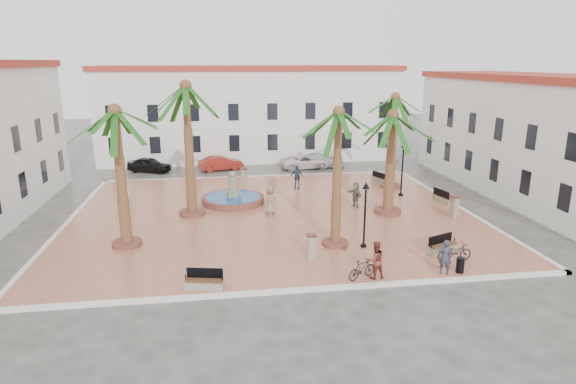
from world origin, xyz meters
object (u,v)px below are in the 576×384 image
(bench_s, at_px, (204,283))
(bench_se, at_px, (443,248))
(bench_e, at_px, (443,199))
(bollard_n, at_px, (244,176))
(palm_s, at_px, (338,128))
(palm_e, at_px, (392,129))
(bollard_e, at_px, (454,207))
(car_black, at_px, (149,165))
(cyclist_a, at_px, (445,257))
(fountain, at_px, (233,198))
(lamppost_s, at_px, (365,203))
(lamppost_e, at_px, (403,160))
(palm_nw, at_px, (186,101))
(bollard_se, at_px, (311,246))
(car_red, at_px, (221,163))
(palm_sw, at_px, (116,127))
(litter_bin, at_px, (460,265))
(car_white, at_px, (305,162))
(palm_ne, at_px, (395,108))
(pedestrian_east, at_px, (355,195))
(cyclist_b, at_px, (375,260))
(pedestrian_fountain_b, at_px, (297,177))
(bench_ne, at_px, (380,179))
(pedestrian_north, at_px, (192,177))
(car_silver, at_px, (321,160))
(pedestrian_fountain_a, at_px, (270,200))
(bicycle_b, at_px, (362,269))

(bench_s, distance_m, bench_se, 12.57)
(bench_e, height_order, bollard_n, bollard_n)
(palm_s, height_order, palm_e, palm_s)
(bollard_e, xyz_separation_m, car_black, (-21.24, 17.23, -0.22))
(cyclist_a, bearing_deg, fountain, -34.98)
(lamppost_s, xyz_separation_m, lamppost_e, (5.82, 9.63, 0.26))
(palm_nw, relative_size, bollard_se, 6.48)
(car_red, bearing_deg, bench_e, -146.31)
(palm_sw, height_order, litter_bin, palm_sw)
(palm_e, xyz_separation_m, bench_se, (0.51, -7.02, -5.32))
(palm_s, xyz_separation_m, car_white, (1.99, 20.13, -5.94))
(palm_ne, height_order, pedestrian_east, palm_ne)
(cyclist_b, height_order, pedestrian_fountain_b, pedestrian_fountain_b)
(pedestrian_fountain_b, height_order, pedestrian_east, pedestrian_fountain_b)
(pedestrian_east, bearing_deg, car_white, 166.73)
(bench_ne, relative_size, pedestrian_north, 1.07)
(bench_e, xyz_separation_m, pedestrian_east, (-6.52, -0.14, 0.60))
(cyclist_b, relative_size, car_silver, 0.40)
(palm_s, xyz_separation_m, bench_e, (9.58, 6.89, -6.18))
(car_silver, bearing_deg, bench_se, -157.95)
(bench_se, xyz_separation_m, cyclist_a, (-1.10, -2.45, 0.58))
(fountain, xyz_separation_m, lamppost_s, (6.71, -9.59, 2.15))
(fountain, height_order, pedestrian_fountain_a, fountain)
(bench_se, distance_m, bollard_n, 18.58)
(car_black, bearing_deg, bollard_se, -133.22)
(pedestrian_east, bearing_deg, palm_sw, -87.98)
(bollard_e, distance_m, pedestrian_east, 6.49)
(palm_ne, distance_m, car_red, 17.08)
(palm_ne, height_order, bench_se, palm_ne)
(cyclist_a, distance_m, bicycle_b, 4.06)
(palm_sw, distance_m, lamppost_e, 20.41)
(car_silver, bearing_deg, bicycle_b, -170.15)
(bench_s, height_order, pedestrian_north, pedestrian_north)
(pedestrian_east, relative_size, car_silver, 0.39)
(palm_sw, bearing_deg, bench_s, -53.85)
(lamppost_e, bearing_deg, bicycle_b, -117.76)
(fountain, xyz_separation_m, palm_e, (10.07, -3.96, 5.28))
(car_black, bearing_deg, car_white, -71.48)
(palm_nw, height_order, car_red, palm_nw)
(pedestrian_north, relative_size, pedestrian_east, 0.94)
(palm_e, bearing_deg, bicycle_b, -116.05)
(fountain, xyz_separation_m, cyclist_a, (9.49, -13.43, 0.54))
(fountain, relative_size, lamppost_e, 1.10)
(bench_se, xyz_separation_m, bench_e, (4.25, 8.80, 0.01))
(bollard_se, xyz_separation_m, car_white, (3.66, 21.88, -0.18))
(palm_nw, xyz_separation_m, car_red, (2.01, 13.83, -6.84))
(cyclist_b, height_order, pedestrian_east, cyclist_b)
(palm_sw, distance_m, bollard_n, 15.48)
(fountain, height_order, palm_s, palm_s)
(palm_e, height_order, car_white, palm_e)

